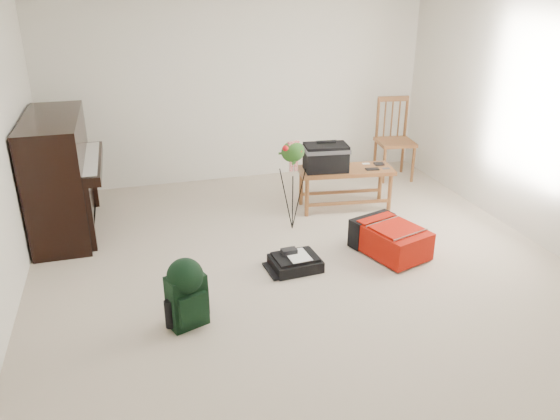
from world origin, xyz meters
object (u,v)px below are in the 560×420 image
object	(u,v)px
piano	(61,177)
red_suitcase	(388,237)
black_duffel	(295,262)
bench	(333,162)
green_backpack	(186,290)
dining_chair	(394,140)
flower_stand	(293,186)

from	to	relation	value
piano	red_suitcase	distance (m)	3.46
piano	black_duffel	world-z (taller)	piano
bench	green_backpack	bearing A→B (deg)	-128.53
dining_chair	black_duffel	size ratio (longest dim) A/B	2.28
flower_stand	bench	bearing A→B (deg)	18.52
black_duffel	flower_stand	distance (m)	0.99
piano	bench	size ratio (longest dim) A/B	1.31
red_suitcase	dining_chair	bearing A→B (deg)	44.49
red_suitcase	green_backpack	xyz separation A→B (m)	(-2.08, -0.71, 0.16)
bench	dining_chair	world-z (taller)	dining_chair
piano	dining_chair	distance (m)	4.21
dining_chair	flower_stand	distance (m)	2.20
bench	red_suitcase	distance (m)	1.25
red_suitcase	black_duffel	xyz separation A→B (m)	(-0.99, -0.08, -0.09)
bench	green_backpack	xyz separation A→B (m)	(-1.92, -1.87, -0.28)
red_suitcase	green_backpack	bearing A→B (deg)	-178.98
black_duffel	flower_stand	xyz separation A→B (m)	(0.24, 0.86, 0.43)
piano	flower_stand	bearing A→B (deg)	-15.72
dining_chair	red_suitcase	xyz separation A→B (m)	(-1.06, -2.03, -0.36)
bench	green_backpack	size ratio (longest dim) A/B	1.96
black_duffel	green_backpack	bearing A→B (deg)	-153.77
piano	black_duffel	xyz separation A→B (m)	(2.11, -1.53, -0.53)
green_backpack	black_duffel	bearing A→B (deg)	10.71
piano	bench	distance (m)	2.96
piano	flower_stand	xyz separation A→B (m)	(2.35, -0.66, -0.10)
red_suitcase	black_duffel	distance (m)	1.00
dining_chair	flower_stand	size ratio (longest dim) A/B	1.06
bench	black_duffel	distance (m)	1.58
dining_chair	red_suitcase	bearing A→B (deg)	-110.00
bench	red_suitcase	world-z (taller)	bench
red_suitcase	flower_stand	world-z (taller)	flower_stand
bench	black_duffel	size ratio (longest dim) A/B	2.42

